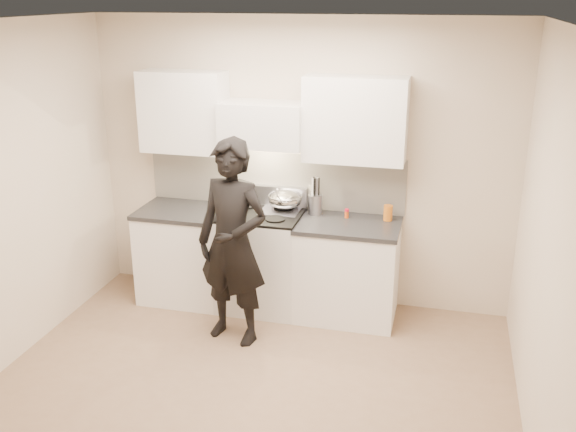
{
  "coord_description": "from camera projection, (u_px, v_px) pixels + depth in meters",
  "views": [
    {
      "loc": [
        1.33,
        -3.96,
        2.88
      ],
      "look_at": [
        0.06,
        1.05,
        1.07
      ],
      "focal_mm": 40.0,
      "sensor_mm": 36.0,
      "label": 1
    }
  ],
  "objects": [
    {
      "name": "stock_pot",
      "position": [
        236.0,
        207.0,
        5.83
      ],
      "size": [
        0.3,
        0.27,
        0.14
      ],
      "color": "#B9B9B9",
      "rests_on": "stove"
    },
    {
      "name": "wok",
      "position": [
        285.0,
        199.0,
        6.0
      ],
      "size": [
        0.33,
        0.4,
        0.26
      ],
      "color": "#B9B9B9",
      "rests_on": "stove"
    },
    {
      "name": "counter_left",
      "position": [
        185.0,
        253.0,
        6.28
      ],
      "size": [
        0.82,
        0.67,
        0.92
      ],
      "color": "white",
      "rests_on": "ground"
    },
    {
      "name": "counter_right",
      "position": [
        347.0,
        270.0,
        5.91
      ],
      "size": [
        0.92,
        0.67,
        0.92
      ],
      "color": "white",
      "rests_on": "ground"
    },
    {
      "name": "stove",
      "position": [
        261.0,
        260.0,
        6.1
      ],
      "size": [
        0.76,
        0.65,
        0.96
      ],
      "color": "silver",
      "rests_on": "ground"
    },
    {
      "name": "room_shell",
      "position": [
        250.0,
        177.0,
        4.71
      ],
      "size": [
        4.04,
        3.54,
        2.7
      ],
      "color": "#C5B39A",
      "rests_on": "ground"
    },
    {
      "name": "oil_glass",
      "position": [
        388.0,
        213.0,
        5.8
      ],
      "size": [
        0.08,
        0.08,
        0.14
      ],
      "color": "#CB6817",
      "rests_on": "counter_right"
    },
    {
      "name": "ground_plane",
      "position": [
        247.0,
        392.0,
        4.88
      ],
      "size": [
        4.0,
        4.0,
        0.0
      ],
      "primitive_type": "plane",
      "color": "#856B53"
    },
    {
      "name": "spice_jar",
      "position": [
        347.0,
        213.0,
        5.87
      ],
      "size": [
        0.04,
        0.04,
        0.09
      ],
      "color": "#C64711",
      "rests_on": "counter_right"
    },
    {
      "name": "person",
      "position": [
        233.0,
        243.0,
        5.38
      ],
      "size": [
        0.73,
        0.56,
        1.78
      ],
      "primitive_type": "imported",
      "rotation": [
        0.0,
        0.0,
        -0.23
      ],
      "color": "black",
      "rests_on": "ground"
    },
    {
      "name": "utensil_crock",
      "position": [
        315.0,
        203.0,
        5.95
      ],
      "size": [
        0.13,
        0.13,
        0.35
      ],
      "color": "#ABACB8",
      "rests_on": "counter_right"
    }
  ]
}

